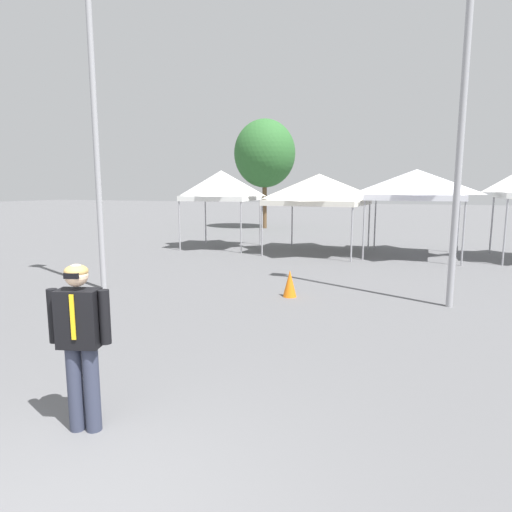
% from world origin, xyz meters
% --- Properties ---
extents(canopy_tent_right_of_center, '(2.96, 2.96, 3.24)m').
position_xyz_m(canopy_tent_right_of_center, '(-5.61, 14.80, 2.61)').
color(canopy_tent_right_of_center, '#9E9EA3').
rests_on(canopy_tent_right_of_center, ground).
extents(canopy_tent_behind_left, '(3.69, 3.69, 3.06)m').
position_xyz_m(canopy_tent_behind_left, '(-1.43, 14.78, 2.46)').
color(canopy_tent_behind_left, '#9E9EA3').
rests_on(canopy_tent_behind_left, ground).
extents(canopy_tent_behind_center, '(3.39, 3.39, 3.19)m').
position_xyz_m(canopy_tent_behind_center, '(2.08, 15.18, 2.64)').
color(canopy_tent_behind_center, '#9E9EA3').
rests_on(canopy_tent_behind_center, ground).
extents(person_foreground, '(0.63, 0.35, 1.78)m').
position_xyz_m(person_foreground, '(-0.77, 1.32, 1.03)').
color(person_foreground, '#33384C').
rests_on(person_foreground, ground).
extents(light_pole_near_lift, '(0.36, 0.36, 8.78)m').
position_xyz_m(light_pole_near_lift, '(3.04, 8.01, 4.96)').
color(light_pole_near_lift, '#9E9EA3').
rests_on(light_pole_near_lift, ground).
extents(light_pole_opposite_side, '(0.36, 0.36, 8.32)m').
position_xyz_m(light_pole_opposite_side, '(-5.03, 6.67, 4.72)').
color(light_pole_opposite_side, '#9E9EA3').
rests_on(light_pole_opposite_side, ground).
extents(tree_behind_tents_center, '(3.77, 3.77, 6.68)m').
position_xyz_m(tree_behind_tents_center, '(-7.00, 23.95, 4.60)').
color(tree_behind_tents_center, brown).
rests_on(tree_behind_tents_center, ground).
extents(traffic_cone_lot_center, '(0.32, 0.32, 0.64)m').
position_xyz_m(traffic_cone_lot_center, '(-0.41, 7.59, 0.32)').
color(traffic_cone_lot_center, orange).
rests_on(traffic_cone_lot_center, ground).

